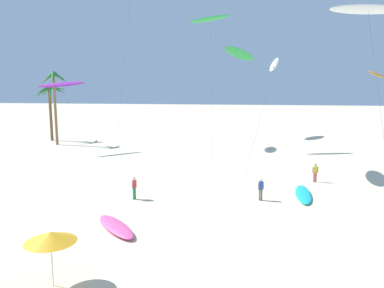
{
  "coord_description": "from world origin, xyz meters",
  "views": [
    {
      "loc": [
        4.23,
        -9.53,
        8.77
      ],
      "look_at": [
        0.84,
        16.22,
        4.63
      ],
      "focal_mm": 35.67,
      "sensor_mm": 36.0,
      "label": 1
    }
  ],
  "objects_px": {
    "flying_kite_5": "(368,9)",
    "grounded_kite_0": "(116,226)",
    "flying_kite_1": "(274,64)",
    "flying_kite_4": "(240,54)",
    "flying_kite_2": "(62,84)",
    "flying_kite_3": "(377,74)",
    "palm_tree_1": "(54,86)",
    "palm_tree_0": "(50,95)",
    "person_near_left": "(315,172)",
    "beach_umbrella": "(50,237)",
    "grounded_kite_2": "(303,194)",
    "flying_kite_6": "(210,19)",
    "person_near_right": "(261,188)",
    "person_foreground_walker": "(134,187)"
  },
  "relations": [
    {
      "from": "person_foreground_walker",
      "to": "person_near_right",
      "type": "distance_m",
      "value": 9.61
    },
    {
      "from": "flying_kite_6",
      "to": "beach_umbrella",
      "type": "height_order",
      "value": "flying_kite_6"
    },
    {
      "from": "palm_tree_0",
      "to": "person_near_left",
      "type": "height_order",
      "value": "palm_tree_0"
    },
    {
      "from": "person_near_left",
      "to": "person_near_right",
      "type": "relative_size",
      "value": 0.98
    },
    {
      "from": "flying_kite_3",
      "to": "grounded_kite_0",
      "type": "xyz_separation_m",
      "value": [
        -28.08,
        -42.19,
        -9.95
      ]
    },
    {
      "from": "palm_tree_0",
      "to": "person_foreground_walker",
      "type": "height_order",
      "value": "palm_tree_0"
    },
    {
      "from": "flying_kite_3",
      "to": "grounded_kite_0",
      "type": "relative_size",
      "value": 2.57
    },
    {
      "from": "flying_kite_3",
      "to": "flying_kite_6",
      "type": "xyz_separation_m",
      "value": [
        -25.02,
        -11.75,
        6.96
      ]
    },
    {
      "from": "beach_umbrella",
      "to": "grounded_kite_2",
      "type": "bearing_deg",
      "value": 49.87
    },
    {
      "from": "palm_tree_1",
      "to": "flying_kite_6",
      "type": "height_order",
      "value": "flying_kite_6"
    },
    {
      "from": "palm_tree_0",
      "to": "person_foreground_walker",
      "type": "distance_m",
      "value": 35.54
    },
    {
      "from": "flying_kite_2",
      "to": "person_foreground_walker",
      "type": "height_order",
      "value": "flying_kite_2"
    },
    {
      "from": "beach_umbrella",
      "to": "flying_kite_4",
      "type": "bearing_deg",
      "value": 81.7
    },
    {
      "from": "palm_tree_0",
      "to": "flying_kite_6",
      "type": "xyz_separation_m",
      "value": [
        24.78,
        -3.57,
        10.09
      ]
    },
    {
      "from": "person_near_right",
      "to": "flying_kite_6",
      "type": "bearing_deg",
      "value": 104.21
    },
    {
      "from": "flying_kite_3",
      "to": "beach_umbrella",
      "type": "relative_size",
      "value": 4.4
    },
    {
      "from": "grounded_kite_0",
      "to": "palm_tree_1",
      "type": "bearing_deg",
      "value": 122.08
    },
    {
      "from": "flying_kite_3",
      "to": "person_near_left",
      "type": "xyz_separation_m",
      "value": [
        -14.0,
        -28.94,
        -9.22
      ]
    },
    {
      "from": "grounded_kite_0",
      "to": "person_near_right",
      "type": "relative_size",
      "value": 2.48
    },
    {
      "from": "palm_tree_0",
      "to": "person_near_left",
      "type": "bearing_deg",
      "value": -30.11
    },
    {
      "from": "flying_kite_3",
      "to": "person_near_right",
      "type": "bearing_deg",
      "value": -118.55
    },
    {
      "from": "person_near_right",
      "to": "person_near_left",
      "type": "bearing_deg",
      "value": 50.45
    },
    {
      "from": "flying_kite_2",
      "to": "flying_kite_4",
      "type": "distance_m",
      "value": 29.65
    },
    {
      "from": "flying_kite_1",
      "to": "beach_umbrella",
      "type": "distance_m",
      "value": 27.5
    },
    {
      "from": "flying_kite_2",
      "to": "grounded_kite_2",
      "type": "distance_m",
      "value": 33.39
    },
    {
      "from": "flying_kite_1",
      "to": "flying_kite_6",
      "type": "xyz_separation_m",
      "value": [
        -7.4,
        13.32,
        6.51
      ]
    },
    {
      "from": "palm_tree_1",
      "to": "flying_kite_3",
      "type": "distance_m",
      "value": 48.56
    },
    {
      "from": "palm_tree_0",
      "to": "grounded_kite_2",
      "type": "relative_size",
      "value": 1.59
    },
    {
      "from": "flying_kite_5",
      "to": "person_near_left",
      "type": "height_order",
      "value": "flying_kite_5"
    },
    {
      "from": "flying_kite_6",
      "to": "person_near_right",
      "type": "height_order",
      "value": "flying_kite_6"
    },
    {
      "from": "flying_kite_1",
      "to": "grounded_kite_2",
      "type": "distance_m",
      "value": 13.55
    },
    {
      "from": "grounded_kite_2",
      "to": "person_near_left",
      "type": "xyz_separation_m",
      "value": [
        1.69,
        4.52,
        0.79
      ]
    },
    {
      "from": "flying_kite_6",
      "to": "flying_kite_3",
      "type": "bearing_deg",
      "value": 25.15
    },
    {
      "from": "palm_tree_1",
      "to": "flying_kite_5",
      "type": "xyz_separation_m",
      "value": [
        37.85,
        -12.68,
        7.21
      ]
    },
    {
      "from": "flying_kite_2",
      "to": "flying_kite_5",
      "type": "height_order",
      "value": "flying_kite_5"
    },
    {
      "from": "palm_tree_0",
      "to": "person_near_left",
      "type": "relative_size",
      "value": 5.11
    },
    {
      "from": "palm_tree_1",
      "to": "flying_kite_2",
      "type": "height_order",
      "value": "palm_tree_1"
    },
    {
      "from": "grounded_kite_2",
      "to": "person_near_left",
      "type": "relative_size",
      "value": 3.22
    },
    {
      "from": "palm_tree_0",
      "to": "flying_kite_3",
      "type": "bearing_deg",
      "value": 9.33
    },
    {
      "from": "flying_kite_2",
      "to": "person_near_left",
      "type": "xyz_separation_m",
      "value": [
        29.45,
        -11.97,
        -7.72
      ]
    },
    {
      "from": "flying_kite_1",
      "to": "flying_kite_4",
      "type": "xyz_separation_m",
      "value": [
        -3.62,
        27.1,
        3.06
      ]
    },
    {
      "from": "flying_kite_2",
      "to": "beach_umbrella",
      "type": "relative_size",
      "value": 3.74
    },
    {
      "from": "grounded_kite_2",
      "to": "grounded_kite_0",
      "type": "bearing_deg",
      "value": -144.81
    },
    {
      "from": "palm_tree_0",
      "to": "person_foreground_walker",
      "type": "bearing_deg",
      "value": -52.88
    },
    {
      "from": "flying_kite_1",
      "to": "grounded_kite_0",
      "type": "bearing_deg",
      "value": -121.41
    },
    {
      "from": "palm_tree_0",
      "to": "person_foreground_walker",
      "type": "relative_size",
      "value": 4.93
    },
    {
      "from": "flying_kite_1",
      "to": "grounded_kite_2",
      "type": "bearing_deg",
      "value": -77.05
    },
    {
      "from": "flying_kite_5",
      "to": "grounded_kite_0",
      "type": "height_order",
      "value": "flying_kite_5"
    },
    {
      "from": "grounded_kite_2",
      "to": "person_foreground_walker",
      "type": "relative_size",
      "value": 3.11
    },
    {
      "from": "palm_tree_1",
      "to": "flying_kite_3",
      "type": "height_order",
      "value": "flying_kite_3"
    }
  ]
}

